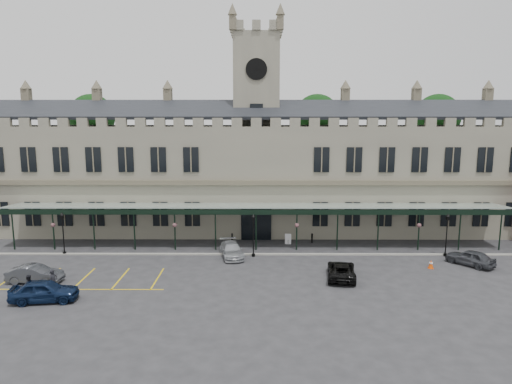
{
  "coord_description": "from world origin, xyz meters",
  "views": [
    {
      "loc": [
        0.22,
        -36.4,
        13.02
      ],
      "look_at": [
        0.0,
        6.0,
        6.0
      ],
      "focal_mm": 32.0,
      "sensor_mm": 36.0,
      "label": 1
    }
  ],
  "objects_px": {
    "clock_tower": "(256,116)",
    "car_left_a": "(44,291)",
    "lamp_post_mid": "(253,231)",
    "car_taxi": "(232,250)",
    "person_a": "(53,281)",
    "car_van": "(341,270)",
    "traffic_cone": "(431,264)",
    "sign_board": "(288,239)",
    "car_right_a": "(470,258)",
    "lamp_post_left": "(63,230)",
    "car_left_b": "(35,274)",
    "lamp_post_right": "(447,231)",
    "person_b": "(29,286)",
    "station_building": "(256,174)"
  },
  "relations": [
    {
      "from": "car_taxi",
      "to": "traffic_cone",
      "type": "bearing_deg",
      "value": -23.15
    },
    {
      "from": "sign_board",
      "to": "car_left_a",
      "type": "xyz_separation_m",
      "value": [
        -18.3,
        -14.93,
        0.26
      ]
    },
    {
      "from": "person_a",
      "to": "person_b",
      "type": "relative_size",
      "value": 1.05
    },
    {
      "from": "lamp_post_mid",
      "to": "clock_tower",
      "type": "bearing_deg",
      "value": 88.74
    },
    {
      "from": "lamp_post_left",
      "to": "person_b",
      "type": "bearing_deg",
      "value": -80.08
    },
    {
      "from": "car_right_a",
      "to": "person_a",
      "type": "height_order",
      "value": "person_a"
    },
    {
      "from": "sign_board",
      "to": "car_right_a",
      "type": "distance_m",
      "value": 17.08
    },
    {
      "from": "lamp_post_left",
      "to": "car_left_a",
      "type": "xyz_separation_m",
      "value": [
        3.31,
        -11.2,
        -1.65
      ]
    },
    {
      "from": "lamp_post_mid",
      "to": "person_a",
      "type": "xyz_separation_m",
      "value": [
        -14.84,
        -9.05,
        -1.54
      ]
    },
    {
      "from": "car_van",
      "to": "person_a",
      "type": "height_order",
      "value": "person_a"
    },
    {
      "from": "lamp_post_mid",
      "to": "sign_board",
      "type": "xyz_separation_m",
      "value": [
        3.54,
        4.25,
        -1.9
      ]
    },
    {
      "from": "clock_tower",
      "to": "car_left_a",
      "type": "height_order",
      "value": "clock_tower"
    },
    {
      "from": "car_left_b",
      "to": "clock_tower",
      "type": "bearing_deg",
      "value": -42.01
    },
    {
      "from": "station_building",
      "to": "car_taxi",
      "type": "relative_size",
      "value": 13.09
    },
    {
      "from": "traffic_cone",
      "to": "person_b",
      "type": "height_order",
      "value": "person_b"
    },
    {
      "from": "lamp_post_left",
      "to": "car_left_a",
      "type": "distance_m",
      "value": 11.8
    },
    {
      "from": "sign_board",
      "to": "person_b",
      "type": "bearing_deg",
      "value": -137.73
    },
    {
      "from": "sign_board",
      "to": "car_left_a",
      "type": "height_order",
      "value": "car_left_a"
    },
    {
      "from": "person_a",
      "to": "station_building",
      "type": "bearing_deg",
      "value": -1.39
    },
    {
      "from": "lamp_post_mid",
      "to": "person_a",
      "type": "height_order",
      "value": "lamp_post_mid"
    },
    {
      "from": "car_van",
      "to": "car_right_a",
      "type": "distance_m",
      "value": 12.44
    },
    {
      "from": "clock_tower",
      "to": "lamp_post_right",
      "type": "bearing_deg",
      "value": -31.06
    },
    {
      "from": "lamp_post_right",
      "to": "person_b",
      "type": "height_order",
      "value": "lamp_post_right"
    },
    {
      "from": "car_left_a",
      "to": "lamp_post_left",
      "type": "bearing_deg",
      "value": 8.99
    },
    {
      "from": "clock_tower",
      "to": "lamp_post_left",
      "type": "height_order",
      "value": "clock_tower"
    },
    {
      "from": "lamp_post_left",
      "to": "car_taxi",
      "type": "xyz_separation_m",
      "value": [
        16.02,
        -0.62,
        -1.78
      ]
    },
    {
      "from": "lamp_post_mid",
      "to": "car_left_a",
      "type": "bearing_deg",
      "value": -144.11
    },
    {
      "from": "lamp_post_right",
      "to": "car_left_b",
      "type": "height_order",
      "value": "lamp_post_right"
    },
    {
      "from": "lamp_post_left",
      "to": "lamp_post_mid",
      "type": "height_order",
      "value": "lamp_post_left"
    },
    {
      "from": "car_taxi",
      "to": "person_a",
      "type": "distance_m",
      "value": 15.61
    },
    {
      "from": "lamp_post_left",
      "to": "lamp_post_right",
      "type": "bearing_deg",
      "value": -0.48
    },
    {
      "from": "clock_tower",
      "to": "car_right_a",
      "type": "relative_size",
      "value": 6.01
    },
    {
      "from": "lamp_post_left",
      "to": "traffic_cone",
      "type": "xyz_separation_m",
      "value": [
        33.53,
        -3.86,
        -2.08
      ]
    },
    {
      "from": "lamp_post_mid",
      "to": "station_building",
      "type": "bearing_deg",
      "value": 88.73
    },
    {
      "from": "lamp_post_left",
      "to": "car_taxi",
      "type": "relative_size",
      "value": 0.9
    },
    {
      "from": "traffic_cone",
      "to": "car_left_b",
      "type": "distance_m",
      "value": 32.92
    },
    {
      "from": "car_right_a",
      "to": "person_b",
      "type": "height_order",
      "value": "person_b"
    },
    {
      "from": "car_right_a",
      "to": "person_b",
      "type": "distance_m",
      "value": 36.26
    },
    {
      "from": "lamp_post_left",
      "to": "car_van",
      "type": "relative_size",
      "value": 0.87
    },
    {
      "from": "lamp_post_mid",
      "to": "car_right_a",
      "type": "xyz_separation_m",
      "value": [
        19.24,
        -2.47,
        -1.73
      ]
    },
    {
      "from": "traffic_cone",
      "to": "sign_board",
      "type": "distance_m",
      "value": 14.13
    },
    {
      "from": "clock_tower",
      "to": "car_left_b",
      "type": "bearing_deg",
      "value": -134.32
    },
    {
      "from": "traffic_cone",
      "to": "person_a",
      "type": "bearing_deg",
      "value": -169.32
    },
    {
      "from": "car_taxi",
      "to": "car_right_a",
      "type": "distance_m",
      "value": 21.43
    },
    {
      "from": "person_b",
      "to": "car_van",
      "type": "bearing_deg",
      "value": 165.89
    },
    {
      "from": "traffic_cone",
      "to": "sign_board",
      "type": "xyz_separation_m",
      "value": [
        -11.92,
        7.59,
        0.17
      ]
    },
    {
      "from": "lamp_post_right",
      "to": "traffic_cone",
      "type": "bearing_deg",
      "value": -127.04
    },
    {
      "from": "traffic_cone",
      "to": "car_left_a",
      "type": "xyz_separation_m",
      "value": [
        -30.22,
        -7.34,
        0.42
      ]
    },
    {
      "from": "lamp_post_right",
      "to": "sign_board",
      "type": "relative_size",
      "value": 3.73
    },
    {
      "from": "lamp_post_left",
      "to": "clock_tower",
      "type": "bearing_deg",
      "value": 29.77
    }
  ]
}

